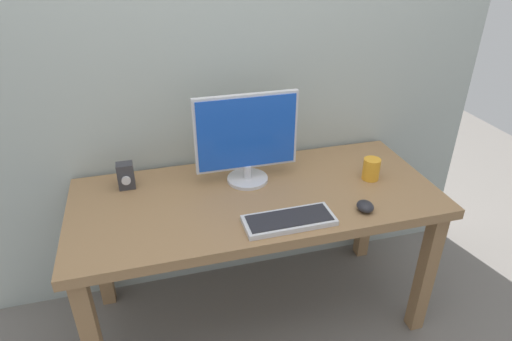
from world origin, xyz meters
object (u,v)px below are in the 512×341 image
(keyboard_primary, at_px, (289,220))
(coffee_mug, at_px, (371,169))
(desk, at_px, (257,211))
(monitor, at_px, (247,138))
(mouse, at_px, (365,206))
(audio_controller, at_px, (126,176))

(keyboard_primary, height_order, coffee_mug, coffee_mug)
(desk, bearing_deg, monitor, 94.23)
(monitor, bearing_deg, coffee_mug, -14.37)
(mouse, bearing_deg, desk, 149.03)
(monitor, relative_size, coffee_mug, 4.57)
(keyboard_primary, xyz_separation_m, coffee_mug, (0.49, 0.23, 0.04))
(monitor, height_order, mouse, monitor)
(desk, bearing_deg, coffee_mug, -1.10)
(desk, height_order, monitor, monitor)
(audio_controller, xyz_separation_m, coffee_mug, (1.11, -0.22, -0.01))
(mouse, distance_m, coffee_mug, 0.28)
(monitor, distance_m, keyboard_primary, 0.44)
(monitor, height_order, keyboard_primary, monitor)
(monitor, distance_m, coffee_mug, 0.61)
(desk, distance_m, coffee_mug, 0.57)
(desk, xyz_separation_m, coffee_mug, (0.56, -0.01, 0.14))
(coffee_mug, bearing_deg, keyboard_primary, -154.26)
(desk, xyz_separation_m, audio_controller, (-0.56, 0.21, 0.15))
(monitor, xyz_separation_m, audio_controller, (-0.55, 0.08, -0.15))
(monitor, distance_m, audio_controller, 0.57)
(keyboard_primary, bearing_deg, audio_controller, 143.92)
(mouse, xyz_separation_m, coffee_mug, (0.15, 0.24, 0.03))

